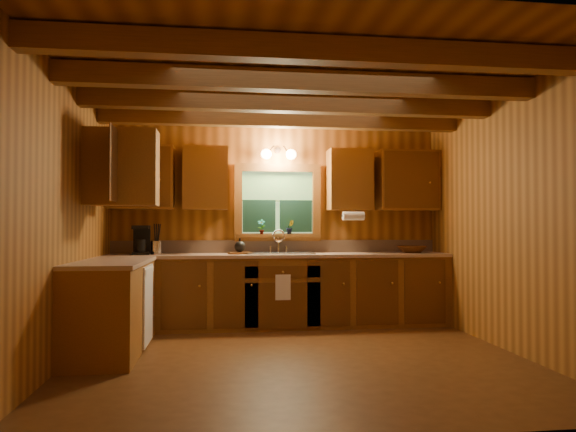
% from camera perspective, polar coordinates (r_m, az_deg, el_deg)
% --- Properties ---
extents(room, '(4.20, 4.20, 4.20)m').
position_cam_1_polar(room, '(4.89, 1.19, -0.37)').
color(room, '#533114').
rests_on(room, ground).
extents(ceiling_beams, '(4.20, 2.54, 0.18)m').
position_cam_1_polar(ceiling_beams, '(5.05, 1.18, 13.26)').
color(ceiling_beams, brown).
rests_on(ceiling_beams, room).
extents(base_cabinets, '(4.20, 2.22, 0.86)m').
position_cam_1_polar(base_cabinets, '(6.17, -5.18, -8.66)').
color(base_cabinets, brown).
rests_on(base_cabinets, ground).
extents(countertop, '(4.20, 2.24, 0.04)m').
position_cam_1_polar(countertop, '(6.14, -5.05, -4.48)').
color(countertop, tan).
rests_on(countertop, base_cabinets).
extents(backsplash, '(4.20, 0.02, 0.16)m').
position_cam_1_polar(backsplash, '(6.76, -1.17, -3.35)').
color(backsplash, tan).
rests_on(backsplash, room).
extents(dishwasher_panel, '(0.02, 0.60, 0.80)m').
position_cam_1_polar(dishwasher_panel, '(5.62, -15.09, -9.35)').
color(dishwasher_panel, white).
rests_on(dishwasher_panel, base_cabinets).
extents(upper_cabinets, '(4.19, 1.77, 0.78)m').
position_cam_1_polar(upper_cabinets, '(6.29, -5.85, 4.35)').
color(upper_cabinets, brown).
rests_on(upper_cabinets, room).
extents(window, '(1.12, 0.08, 1.00)m').
position_cam_1_polar(window, '(6.74, -1.15, 1.31)').
color(window, brown).
rests_on(window, room).
extents(window_sill, '(1.06, 0.14, 0.04)m').
position_cam_1_polar(window_sill, '(6.69, -1.11, -2.17)').
color(window_sill, brown).
rests_on(window_sill, room).
extents(wall_sconce, '(0.45, 0.21, 0.17)m').
position_cam_1_polar(wall_sconce, '(6.68, -1.03, 6.81)').
color(wall_sconce, black).
rests_on(wall_sconce, room).
extents(paper_towel_roll, '(0.27, 0.11, 0.11)m').
position_cam_1_polar(paper_towel_roll, '(6.57, 7.17, 0.01)').
color(paper_towel_roll, white).
rests_on(paper_towel_roll, upper_cabinets).
extents(dish_towel, '(0.18, 0.01, 0.30)m').
position_cam_1_polar(dish_towel, '(6.18, -0.55, -7.82)').
color(dish_towel, white).
rests_on(dish_towel, base_cabinets).
extents(sink, '(0.82, 0.48, 0.43)m').
position_cam_1_polar(sink, '(6.48, -0.90, -4.53)').
color(sink, silver).
rests_on(sink, countertop).
extents(coffee_maker, '(0.20, 0.25, 0.35)m').
position_cam_1_polar(coffee_maker, '(6.51, -15.78, -2.57)').
color(coffee_maker, black).
rests_on(coffee_maker, countertop).
extents(utensil_crock, '(0.13, 0.13, 0.37)m').
position_cam_1_polar(utensil_crock, '(6.49, -14.23, -3.29)').
color(utensil_crock, silver).
rests_on(utensil_crock, countertop).
extents(cutting_board, '(0.30, 0.23, 0.02)m').
position_cam_1_polar(cutting_board, '(6.38, -5.30, -4.07)').
color(cutting_board, '#583213').
rests_on(cutting_board, countertop).
extents(teakettle, '(0.13, 0.13, 0.17)m').
position_cam_1_polar(teakettle, '(6.38, -5.30, -3.36)').
color(teakettle, black).
rests_on(teakettle, cutting_board).
extents(wicker_basket, '(0.42, 0.42, 0.09)m').
position_cam_1_polar(wicker_basket, '(6.85, 13.39, -3.58)').
color(wicker_basket, '#48230C').
rests_on(wicker_basket, countertop).
extents(potted_plant_left, '(0.11, 0.08, 0.19)m').
position_cam_1_polar(potted_plant_left, '(6.64, -2.93, -1.18)').
color(potted_plant_left, '#583213').
rests_on(potted_plant_left, window_sill).
extents(potted_plant_right, '(0.11, 0.10, 0.18)m').
position_cam_1_polar(potted_plant_right, '(6.71, 0.22, -1.23)').
color(potted_plant_right, '#583213').
rests_on(potted_plant_right, window_sill).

